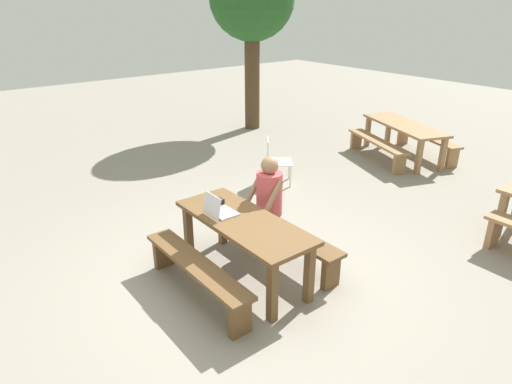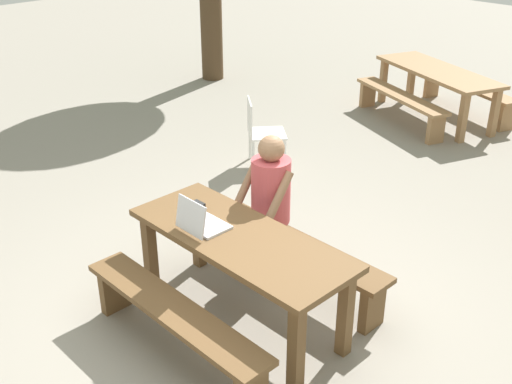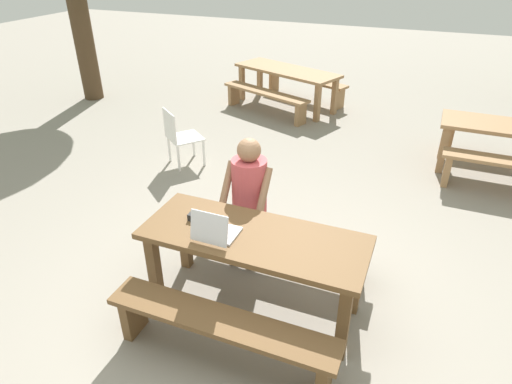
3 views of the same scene
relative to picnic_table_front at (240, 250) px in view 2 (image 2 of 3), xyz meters
The scene contains 11 objects.
ground_plane 0.64m from the picnic_table_front, ahead, with size 30.00×30.00×0.00m, color gray.
picnic_table_front is the anchor object (origin of this frame).
bench_near 0.72m from the picnic_table_front, 90.00° to the right, with size 1.79×0.30×0.44m.
bench_far 0.72m from the picnic_table_front, 90.00° to the left, with size 1.79×0.30×0.44m.
laptop 0.36m from the picnic_table_front, 151.29° to the right, with size 0.32×0.32×0.27m.
small_pouch 0.57m from the picnic_table_front, behind, with size 0.11×0.10×0.06m.
person_seated 0.70m from the picnic_table_front, 116.71° to the left, with size 0.44×0.42×1.30m.
plastic_chair 3.04m from the picnic_table_front, 132.42° to the left, with size 0.62×0.62×0.82m.
picnic_table_rear 5.46m from the picnic_table_front, 105.72° to the left, with size 2.19×1.42×0.73m.
bench_rear_south 4.99m from the picnic_table_front, 109.87° to the left, with size 1.85×0.95×0.43m.
bench_rear_north 5.96m from the picnic_table_front, 102.25° to the left, with size 1.85×0.95×0.43m.
Camera 2 is at (2.97, -2.72, 3.14)m, focal length 43.68 mm.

